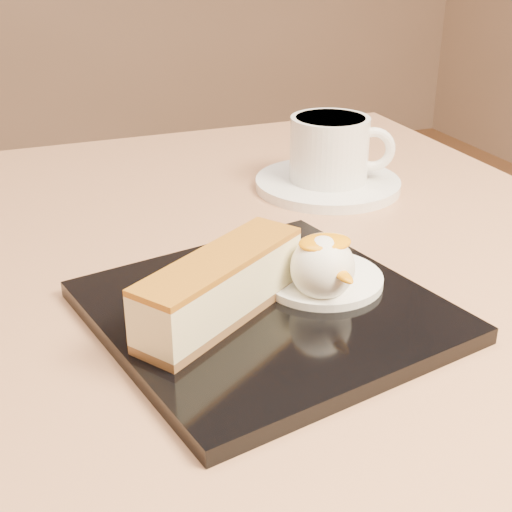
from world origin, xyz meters
name	(u,v)px	position (x,y,z in m)	size (l,w,h in m)	color
table	(192,432)	(0.00, 0.00, 0.56)	(0.80, 0.80, 0.72)	black
dessert_plate	(266,311)	(0.03, -0.09, 0.73)	(0.22, 0.22, 0.01)	black
cheesecake	(221,287)	(0.00, -0.09, 0.75)	(0.14, 0.11, 0.04)	brown
cream_smear	(322,279)	(0.08, -0.07, 0.73)	(0.09, 0.09, 0.01)	white
ice_cream_scoop	(323,268)	(0.07, -0.09, 0.76)	(0.05, 0.05, 0.05)	white
mango_sauce	(325,243)	(0.08, -0.09, 0.77)	(0.04, 0.03, 0.01)	orange
mint_sprig	(272,267)	(0.06, -0.05, 0.74)	(0.03, 0.02, 0.00)	#2C8831
saucer	(328,184)	(0.19, 0.14, 0.72)	(0.15, 0.15, 0.01)	white
coffee_cup	(331,148)	(0.20, 0.14, 0.76)	(0.10, 0.08, 0.07)	white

